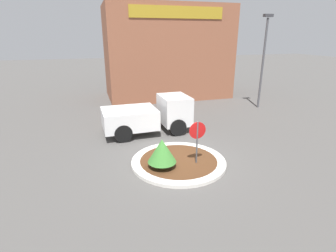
{
  "coord_description": "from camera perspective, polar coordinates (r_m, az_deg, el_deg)",
  "views": [
    {
      "loc": [
        -3.5,
        -10.06,
        5.47
      ],
      "look_at": [
        0.08,
        1.92,
        1.13
      ],
      "focal_mm": 28.0,
      "sensor_mm": 36.0,
      "label": 1
    }
  ],
  "objects": [
    {
      "name": "ground_plane",
      "position": [
        11.97,
        2.3,
        -8.06
      ],
      "size": [
        120.0,
        120.0,
        0.0
      ],
      "primitive_type": "plane",
      "color": "#514F4C"
    },
    {
      "name": "traffic_island",
      "position": [
        11.94,
        2.3,
        -7.75
      ],
      "size": [
        4.24,
        4.24,
        0.15
      ],
      "color": "silver",
      "rests_on": "ground_plane"
    },
    {
      "name": "stop_sign",
      "position": [
        11.23,
        6.39,
        -2.11
      ],
      "size": [
        0.75,
        0.07,
        2.05
      ],
      "color": "#4C4C51",
      "rests_on": "ground_plane"
    },
    {
      "name": "island_shrub",
      "position": [
        10.99,
        -1.33,
        -5.4
      ],
      "size": [
        1.22,
        1.22,
        1.26
      ],
      "color": "brown",
      "rests_on": "traffic_island"
    },
    {
      "name": "utility_truck",
      "position": [
        15.35,
        -4.05,
        2.41
      ],
      "size": [
        5.1,
        2.48,
        2.09
      ],
      "rotation": [
        0.0,
        0.0,
        0.03
      ],
      "color": "white",
      "rests_on": "ground_plane"
    },
    {
      "name": "storefront_building",
      "position": [
        24.91,
        -0.29,
        15.74
      ],
      "size": [
        10.89,
        6.07,
        7.97
      ],
      "color": "#93563D",
      "rests_on": "ground_plane"
    },
    {
      "name": "light_pole",
      "position": [
        21.65,
        20.1,
        14.2
      ],
      "size": [
        0.7,
        0.3,
        6.92
      ],
      "color": "#4C4C51",
      "rests_on": "ground_plane"
    }
  ]
}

